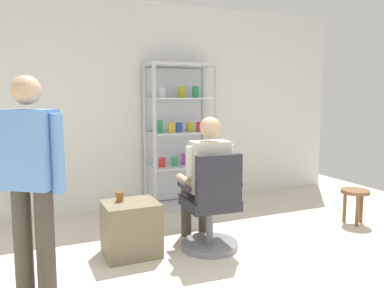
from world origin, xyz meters
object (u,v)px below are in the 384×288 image
(tea_glass, at_px, (120,197))
(wooden_stool, at_px, (355,196))
(standing_customer, at_px, (31,176))
(display_cabinet_main, at_px, (179,135))
(seated_shopkeeper, at_px, (206,175))
(office_chair, at_px, (212,211))
(storage_crate, at_px, (131,229))

(tea_glass, relative_size, wooden_stool, 0.22)
(tea_glass, relative_size, standing_customer, 0.06)
(display_cabinet_main, bearing_deg, seated_shopkeeper, -101.38)
(tea_glass, bearing_deg, standing_customer, -140.63)
(tea_glass, bearing_deg, display_cabinet_main, 49.11)
(office_chair, height_order, tea_glass, office_chair)
(tea_glass, xyz_separation_m, wooden_stool, (2.71, -0.25, -0.23))
(display_cabinet_main, relative_size, wooden_stool, 4.73)
(office_chair, distance_m, standing_customer, 1.72)
(seated_shopkeeper, bearing_deg, office_chair, -93.48)
(wooden_stool, bearing_deg, display_cabinet_main, 135.88)
(display_cabinet_main, xyz_separation_m, wooden_stool, (1.59, -1.54, -0.64))
(display_cabinet_main, height_order, storage_crate, display_cabinet_main)
(tea_glass, bearing_deg, office_chair, -19.08)
(seated_shopkeeper, relative_size, wooden_stool, 3.21)
(wooden_stool, bearing_deg, storage_crate, 176.15)
(storage_crate, distance_m, standing_customer, 1.23)
(display_cabinet_main, relative_size, storage_crate, 3.76)
(storage_crate, relative_size, wooden_stool, 1.26)
(standing_customer, bearing_deg, tea_glass, 39.37)
(storage_crate, height_order, standing_customer, standing_customer)
(storage_crate, xyz_separation_m, tea_glass, (-0.08, 0.07, 0.30))
(seated_shopkeeper, xyz_separation_m, tea_glass, (-0.83, 0.12, -0.16))
(seated_shopkeeper, bearing_deg, wooden_stool, -3.93)
(storage_crate, bearing_deg, standing_customer, -146.82)
(tea_glass, height_order, wooden_stool, tea_glass)
(wooden_stool, bearing_deg, office_chair, -178.96)
(office_chair, bearing_deg, display_cabinet_main, 79.42)
(display_cabinet_main, xyz_separation_m, tea_glass, (-1.12, -1.29, -0.41))
(office_chair, bearing_deg, tea_glass, 160.92)
(office_chair, height_order, storage_crate, office_chair)
(display_cabinet_main, height_order, wooden_stool, display_cabinet_main)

